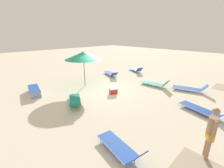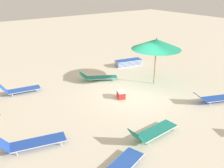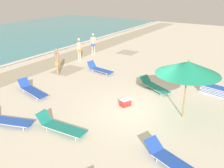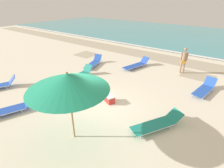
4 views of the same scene
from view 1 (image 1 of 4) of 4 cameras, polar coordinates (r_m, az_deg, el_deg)
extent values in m
cube|color=beige|center=(10.77, -2.93, -2.38)|extent=(60.00, 60.00, 0.16)
cylinder|color=#9E7547|center=(11.37, -10.52, 4.90)|extent=(0.06, 0.06, 2.27)
cone|color=#1E936B|center=(11.16, -10.87, 10.57)|extent=(2.68, 2.68, 0.54)
cylinder|color=#166E50|center=(11.20, -10.79, 9.26)|extent=(2.60, 2.60, 0.01)
sphere|color=#9E7547|center=(11.12, -10.96, 12.10)|extent=(0.07, 0.07, 0.07)
cube|color=blue|center=(11.12, -27.34, -3.11)|extent=(0.95, 1.88, 0.03)
cube|color=silver|center=(11.13, -27.32, -3.26)|extent=(0.97, 1.92, 0.04)
cube|color=blue|center=(11.13, -27.42, -2.65)|extent=(0.95, 1.88, 0.03)
cube|color=silver|center=(11.14, -27.40, -2.79)|extent=(0.97, 1.92, 0.04)
cube|color=blue|center=(11.10, -27.49, -2.23)|extent=(0.95, 1.88, 0.03)
cube|color=silver|center=(11.11, -27.47, -2.37)|extent=(0.97, 1.92, 0.04)
cube|color=blue|center=(11.07, -27.55, -1.83)|extent=(0.95, 1.88, 0.03)
cube|color=silver|center=(11.08, -27.53, -1.98)|extent=(0.97, 1.92, 0.04)
cube|color=blue|center=(11.05, -27.62, -1.41)|extent=(0.95, 1.88, 0.03)
cube|color=silver|center=(11.06, -27.60, -1.56)|extent=(0.97, 1.92, 0.04)
cube|color=blue|center=(11.66, 26.45, -1.39)|extent=(1.12, 1.87, 0.03)
cylinder|color=silver|center=(11.94, 26.51, -0.95)|extent=(0.58, 1.70, 0.03)
cylinder|color=silver|center=(11.37, 26.38, -1.86)|extent=(0.58, 1.70, 0.03)
cube|color=blue|center=(11.65, 31.77, -1.18)|extent=(0.66, 0.53, 0.44)
cylinder|color=silver|center=(11.95, 23.15, -0.95)|extent=(0.03, 0.03, 0.16)
cylinder|color=silver|center=(11.47, 22.90, -1.71)|extent=(0.03, 0.03, 0.16)
cylinder|color=silver|center=(11.95, 29.72, -1.94)|extent=(0.03, 0.03, 0.16)
cylinder|color=silver|center=(11.47, 29.75, -2.74)|extent=(0.03, 0.03, 0.16)
cube|color=blue|center=(16.11, 8.61, 5.53)|extent=(1.22, 1.76, 0.03)
cylinder|color=silver|center=(16.25, 9.54, 5.60)|extent=(0.70, 1.53, 0.03)
cylinder|color=silver|center=(15.97, 7.66, 5.46)|extent=(0.70, 1.53, 0.03)
cube|color=blue|center=(15.21, 10.46, 5.43)|extent=(0.69, 0.59, 0.43)
cylinder|color=silver|center=(16.80, 8.31, 5.75)|extent=(0.03, 0.03, 0.16)
cylinder|color=silver|center=(16.57, 6.75, 5.64)|extent=(0.03, 0.03, 0.16)
cylinder|color=silver|center=(15.71, 10.53, 4.73)|extent=(0.03, 0.03, 0.16)
cylinder|color=silver|center=(15.46, 8.90, 4.60)|extent=(0.03, 0.03, 0.16)
cube|color=blue|center=(5.52, 1.74, -22.22)|extent=(0.84, 1.68, 0.03)
cylinder|color=silver|center=(5.66, 4.34, -21.02)|extent=(0.28, 1.59, 0.03)
cylinder|color=silver|center=(5.39, -1.04, -23.43)|extent=(0.28, 1.59, 0.03)
cube|color=blue|center=(4.84, 9.40, -26.06)|extent=(0.62, 0.43, 0.46)
cylinder|color=silver|center=(6.09, 0.02, -18.85)|extent=(0.03, 0.03, 0.16)
cylinder|color=silver|center=(5.87, -4.32, -20.55)|extent=(0.03, 0.03, 0.16)
cylinder|color=silver|center=(5.36, 8.59, -25.32)|extent=(0.03, 0.03, 0.16)
cylinder|color=silver|center=(5.12, 3.90, -27.82)|extent=(0.03, 0.03, 0.16)
cube|color=blue|center=(8.85, 30.10, -8.12)|extent=(1.04, 1.98, 0.03)
cylinder|color=silver|center=(9.10, 31.07, -7.59)|extent=(0.48, 1.85, 0.03)
cylinder|color=silver|center=(8.61, 29.07, -8.67)|extent=(0.48, 1.85, 0.03)
cube|color=blue|center=(8.36, 36.96, -9.38)|extent=(0.65, 0.51, 0.44)
cylinder|color=silver|center=(9.42, 26.98, -6.67)|extent=(0.03, 0.03, 0.16)
cylinder|color=silver|center=(9.02, 25.17, -7.49)|extent=(0.03, 0.03, 0.16)
cylinder|color=silver|center=(8.83, 34.97, -9.80)|extent=(0.03, 0.03, 0.16)
cylinder|color=silver|center=(8.40, 33.43, -10.88)|extent=(0.03, 0.03, 0.16)
cube|color=#1E8475|center=(8.92, -13.96, -5.78)|extent=(1.37, 1.81, 0.03)
cylinder|color=silver|center=(8.93, -12.03, -5.62)|extent=(0.87, 1.53, 0.03)
cylinder|color=silver|center=(8.93, -15.89, -5.94)|extent=(0.87, 1.53, 0.03)
cube|color=#1E8475|center=(7.87, -13.81, -7.88)|extent=(0.73, 0.68, 0.35)
cylinder|color=silver|center=(9.58, -12.51, -4.54)|extent=(0.03, 0.03, 0.16)
cylinder|color=silver|center=(9.59, -15.56, -4.79)|extent=(0.03, 0.03, 0.16)
cylinder|color=silver|center=(8.36, -12.01, -8.10)|extent=(0.03, 0.03, 0.16)
cylinder|color=silver|center=(8.36, -15.53, -8.39)|extent=(0.03, 0.03, 0.16)
cube|color=blue|center=(14.45, -0.83, 4.21)|extent=(1.21, 1.87, 0.03)
cylinder|color=silver|center=(14.56, 0.27, 4.33)|extent=(0.68, 1.66, 0.03)
cylinder|color=silver|center=(14.34, -1.95, 4.10)|extent=(0.68, 1.66, 0.03)
cube|color=blue|center=(13.42, 0.93, 3.82)|extent=(0.70, 0.63, 0.36)
cylinder|color=silver|center=(15.19, -0.91, 4.56)|extent=(0.03, 0.03, 0.16)
cylinder|color=silver|center=(15.01, -2.72, 4.38)|extent=(0.03, 0.03, 0.16)
cylinder|color=silver|center=(13.95, 1.20, 3.28)|extent=(0.03, 0.03, 0.16)
cylinder|color=silver|center=(13.76, -0.74, 3.06)|extent=(0.03, 0.03, 0.16)
cube|color=#1E8475|center=(11.88, 15.07, 0.33)|extent=(0.70, 1.86, 0.03)
cylinder|color=silver|center=(12.14, 15.75, 0.66)|extent=(0.13, 1.83, 0.03)
cylinder|color=silver|center=(11.63, 14.37, -0.01)|extent=(0.13, 1.83, 0.03)
cube|color=#1E8475|center=(11.39, 19.90, 0.23)|extent=(0.59, 0.38, 0.46)
cylinder|color=silver|center=(12.45, 12.72, 0.89)|extent=(0.03, 0.03, 0.16)
cylinder|color=silver|center=(12.03, 11.48, 0.35)|extent=(0.03, 0.03, 0.16)
cylinder|color=silver|center=(11.85, 18.64, -0.56)|extent=(0.03, 0.03, 0.16)
cylinder|color=silver|center=(11.40, 17.56, -1.19)|extent=(0.03, 0.03, 0.16)
cylinder|color=#A37A5B|center=(5.83, 32.82, -19.73)|extent=(0.11, 0.11, 0.90)
cylinder|color=#A37A5B|center=(5.98, 32.40, -18.58)|extent=(0.11, 0.11, 0.90)
cube|color=gold|center=(5.70, 33.27, -16.14)|extent=(0.35, 0.30, 0.24)
cylinder|color=#A37A5B|center=(5.53, 33.94, -13.07)|extent=(0.27, 0.27, 0.55)
cylinder|color=#A37A5B|center=(5.38, 34.39, -14.11)|extent=(0.08, 0.08, 0.55)
cylinder|color=#A37A5B|center=(5.68, 33.50, -12.17)|extent=(0.08, 0.08, 0.55)
sphere|color=#A37A5B|center=(5.31, 34.88, -8.55)|extent=(0.21, 0.21, 0.21)
cube|color=red|center=(9.92, 0.49, -2.77)|extent=(0.57, 0.50, 0.32)
cube|color=white|center=(9.85, 0.49, -1.77)|extent=(0.60, 0.52, 0.05)
camera|label=2|loc=(15.38, 50.40, 18.32)|focal=40.00mm
camera|label=3|loc=(19.94, 10.54, 23.11)|focal=40.00mm
camera|label=4|loc=(12.56, -37.30, 19.15)|focal=28.00mm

